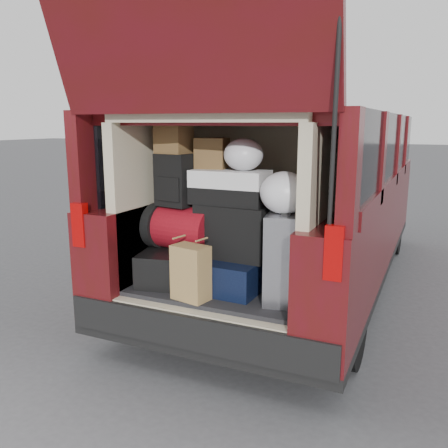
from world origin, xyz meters
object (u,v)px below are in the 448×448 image
at_px(black_hardshell, 176,264).
at_px(backpack, 175,180).
at_px(navy_hardshell, 234,273).
at_px(black_soft_case, 236,231).
at_px(red_duffel, 182,228).
at_px(twotone_duffel, 230,187).
at_px(silver_roller, 286,257).
at_px(kraft_bag, 191,273).

distance_m(black_hardshell, backpack, 0.63).
relative_size(navy_hardshell, black_soft_case, 0.97).
bearing_deg(red_duffel, navy_hardshell, 3.88).
relative_size(red_duffel, backpack, 1.32).
distance_m(navy_hardshell, red_duffel, 0.51).
bearing_deg(twotone_duffel, black_soft_case, -0.12).
distance_m(navy_hardshell, backpack, 0.79).
bearing_deg(black_soft_case, silver_roller, -12.61).
height_order(black_hardshell, backpack, backpack).
bearing_deg(black_soft_case, kraft_bag, -110.74).
height_order(kraft_bag, black_soft_case, black_soft_case).
bearing_deg(kraft_bag, silver_roller, 35.71).
xyz_separation_m(black_hardshell, black_soft_case, (0.46, 0.06, 0.29)).
bearing_deg(navy_hardshell, black_hardshell, -177.54).
relative_size(silver_roller, backpack, 1.56).
xyz_separation_m(backpack, twotone_duffel, (0.41, 0.06, -0.04)).
height_order(kraft_bag, red_duffel, red_duffel).
bearing_deg(black_hardshell, red_duffel, 11.03).
relative_size(kraft_bag, black_soft_case, 0.71).
xyz_separation_m(navy_hardshell, backpack, (-0.47, 0.00, 0.64)).
distance_m(black_soft_case, backpack, 0.57).
height_order(silver_roller, red_duffel, silver_roller).
distance_m(silver_roller, backpack, 0.98).
bearing_deg(backpack, twotone_duffel, 17.71).
bearing_deg(black_soft_case, black_hardshell, -169.51).
distance_m(kraft_bag, black_soft_case, 0.46).
relative_size(navy_hardshell, backpack, 1.35).
relative_size(navy_hardshell, twotone_duffel, 0.96).
bearing_deg(black_soft_case, navy_hardshell, -72.12).
distance_m(kraft_bag, twotone_duffel, 0.65).
bearing_deg(twotone_duffel, silver_roller, -13.79).
xyz_separation_m(kraft_bag, twotone_duffel, (0.12, 0.37, 0.53)).
distance_m(kraft_bag, red_duffel, 0.46).
relative_size(backpack, twotone_duffel, 0.71).
height_order(navy_hardshell, kraft_bag, kraft_bag).
bearing_deg(twotone_duffel, red_duffel, -173.46).
xyz_separation_m(navy_hardshell, silver_roller, (0.39, -0.06, 0.18)).
height_order(navy_hardshell, silver_roller, silver_roller).
bearing_deg(red_duffel, black_soft_case, 11.75).
height_order(black_hardshell, black_soft_case, black_soft_case).
bearing_deg(silver_roller, kraft_bag, -166.30).
bearing_deg(twotone_duffel, kraft_bag, -107.26).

